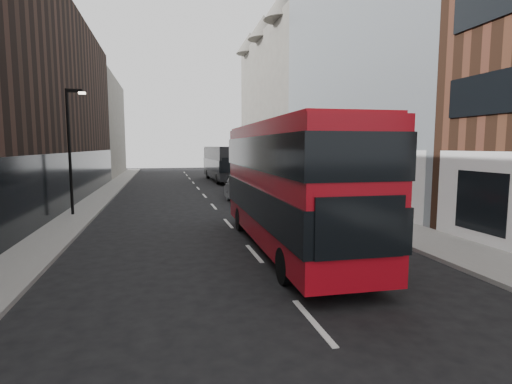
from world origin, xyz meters
TOP-DOWN VIEW (x-y plane):
  - ground at (0.00, 0.00)m, footprint 140.00×140.00m
  - sidewalk_right at (7.50, 25.00)m, footprint 3.00×80.00m
  - sidewalk_left at (-8.00, 25.00)m, footprint 2.00×80.00m
  - building_modern_block at (11.47, 21.00)m, footprint 5.03×22.00m
  - building_victorian at (11.38, 44.00)m, footprint 6.50×24.00m
  - building_left_mid at (-11.50, 30.00)m, footprint 5.00×24.00m
  - building_left_far at (-11.50, 52.00)m, footprint 5.00×20.00m
  - street_lamp at (-8.22, 18.00)m, footprint 1.06×0.22m
  - red_bus at (1.42, 8.34)m, footprint 3.07×12.13m
  - grey_bus at (3.52, 39.45)m, footprint 3.20×12.35m
  - car_a at (2.45, 13.75)m, footprint 1.77×3.86m
  - car_b at (2.17, 21.55)m, footprint 1.96×4.42m
  - car_c at (2.82, 26.37)m, footprint 2.86×5.54m

SIDE VIEW (x-z plane):
  - ground at x=0.00m, z-range 0.00..0.00m
  - sidewalk_right at x=7.50m, z-range 0.00..0.15m
  - sidewalk_left at x=-8.00m, z-range 0.00..0.15m
  - car_a at x=2.45m, z-range 0.00..1.28m
  - car_b at x=2.17m, z-range 0.00..1.41m
  - car_c at x=2.82m, z-range 0.00..1.54m
  - grey_bus at x=3.52m, z-range 0.14..4.10m
  - red_bus at x=1.42m, z-range 0.27..5.14m
  - street_lamp at x=-8.22m, z-range 0.68..7.68m
  - building_left_far at x=-11.50m, z-range 0.00..13.00m
  - building_left_mid at x=-11.50m, z-range 0.00..14.00m
  - building_victorian at x=11.38m, z-range -0.84..20.16m
  - building_modern_block at x=11.47m, z-range -0.10..19.90m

